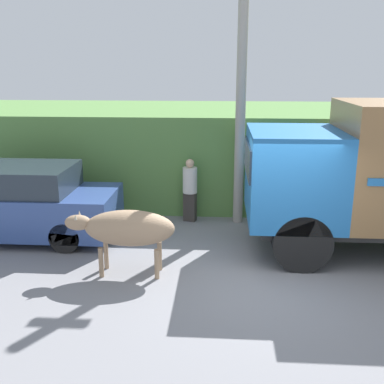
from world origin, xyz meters
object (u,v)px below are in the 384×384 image
pedestrian_on_hill (190,188)px  utility_pole (241,87)px  brown_cow (127,228)px  parked_suv (13,203)px

pedestrian_on_hill → utility_pole: bearing=-164.0°
brown_cow → pedestrian_on_hill: 3.24m
parked_suv → utility_pole: utility_pole is taller
parked_suv → utility_pole: bearing=19.6°
brown_cow → pedestrian_on_hill: (0.96, 3.09, -0.04)m
pedestrian_on_hill → utility_pole: 2.74m
brown_cow → parked_suv: 3.43m
brown_cow → pedestrian_on_hill: bearing=86.9°
parked_suv → utility_pole: (5.15, 1.41, 2.52)m
pedestrian_on_hill → brown_cow: bearing=88.1°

